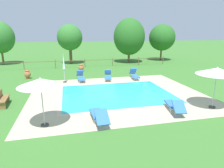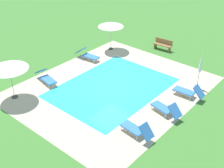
% 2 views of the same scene
% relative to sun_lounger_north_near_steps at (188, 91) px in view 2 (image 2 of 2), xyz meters
% --- Properties ---
extents(ground_plane, '(160.00, 160.00, 0.00)m').
position_rel_sun_lounger_north_near_steps_xyz_m(ground_plane, '(2.22, -4.24, -0.39)').
color(ground_plane, '#3D752D').
extents(pool_deck_paving, '(11.98, 10.03, 0.01)m').
position_rel_sun_lounger_north_near_steps_xyz_m(pool_deck_paving, '(2.22, -4.24, -0.38)').
color(pool_deck_paving, '#BCAD8E').
rests_on(pool_deck_paving, ground).
extents(swimming_pool_water, '(7.60, 5.66, 0.01)m').
position_rel_sun_lounger_north_near_steps_xyz_m(swimming_pool_water, '(2.22, -4.24, -0.38)').
color(swimming_pool_water, '#2DB7C6').
rests_on(swimming_pool_water, ground).
extents(pool_coping_rim, '(8.08, 6.14, 0.01)m').
position_rel_sun_lounger_north_near_steps_xyz_m(pool_coping_rim, '(2.22, -4.24, -0.38)').
color(pool_coping_rim, beige).
rests_on(pool_coping_rim, ground).
extents(sun_lounger_north_near_steps, '(0.69, 1.93, 0.95)m').
position_rel_sun_lounger_north_near_steps_xyz_m(sun_lounger_north_near_steps, '(0.00, 0.00, 0.00)').
color(sun_lounger_north_near_steps, '#3370BC').
rests_on(sun_lounger_north_near_steps, ground).
extents(sun_lounger_north_mid, '(0.98, 2.10, 0.80)m').
position_rel_sun_lounger_north_near_steps_xyz_m(sun_lounger_north_mid, '(4.51, -8.02, -0.02)').
color(sun_lounger_north_mid, '#3370BC').
rests_on(sun_lounger_north_mid, ground).
extents(sun_lounger_north_far, '(0.98, 2.02, 0.92)m').
position_rel_sun_lounger_north_near_steps_xyz_m(sun_lounger_north_far, '(2.44, -0.10, -0.00)').
color(sun_lounger_north_far, '#3370BC').
rests_on(sun_lounger_north_far, ground).
extents(sun_lounger_north_end, '(0.74, 2.05, 0.83)m').
position_rel_sun_lounger_north_near_steps_xyz_m(sun_lounger_north_end, '(0.23, -8.35, -0.02)').
color(sun_lounger_north_end, '#3370BC').
rests_on(sun_lounger_north_end, ground).
extents(sun_lounger_south_near_corner, '(0.78, 1.94, 0.96)m').
position_rel_sun_lounger_north_near_steps_xyz_m(sun_lounger_south_near_corner, '(4.96, -0.26, 0.00)').
color(sun_lounger_south_near_corner, '#3370BC').
rests_on(sun_lounger_south_near_corner, ground).
extents(patio_umbrella_open_foreground, '(2.26, 2.26, 2.40)m').
position_rel_sun_lounger_north_near_steps_xyz_m(patio_umbrella_open_foreground, '(6.96, -8.06, 1.77)').
color(patio_umbrella_open_foreground, '#383838').
rests_on(patio_umbrella_open_foreground, ground).
extents(patio_umbrella_open_by_bench, '(2.00, 2.00, 2.33)m').
position_rel_sun_lounger_north_near_steps_xyz_m(patio_umbrella_open_by_bench, '(-2.32, -8.22, 1.71)').
color(patio_umbrella_open_by_bench, '#383838').
rests_on(patio_umbrella_open_by_bench, ground).
extents(patio_umbrella_closed_row_mid_west, '(0.32, 0.32, 2.48)m').
position_rel_sun_lounger_north_near_steps_xyz_m(patio_umbrella_closed_row_mid_west, '(-1.42, -0.09, 1.15)').
color(patio_umbrella_closed_row_mid_west, '#383838').
rests_on(patio_umbrella_closed_row_mid_west, ground).
extents(wooden_bench_lawn_side, '(0.56, 1.53, 0.87)m').
position_rel_sun_lounger_north_near_steps_xyz_m(wooden_bench_lawn_side, '(-5.01, -4.97, 0.08)').
color(wooden_bench_lawn_side, olive).
rests_on(wooden_bench_lawn_side, ground).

